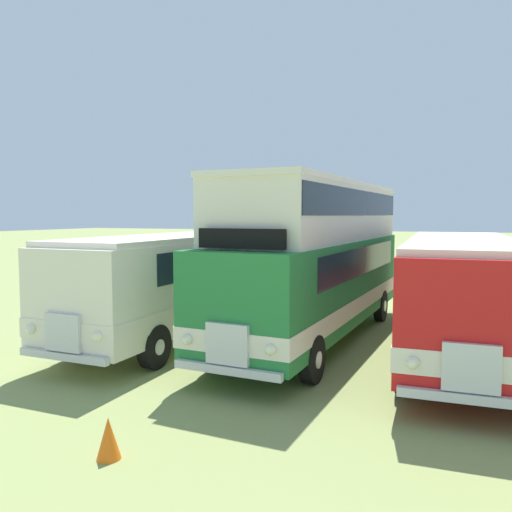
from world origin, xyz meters
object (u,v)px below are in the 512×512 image
at_px(bus_second_in_row, 317,254).
at_px(bus_third_in_row, 461,287).
at_px(bus_first_in_row, 194,274).
at_px(cone_near_end, 109,438).

xyz_separation_m(bus_second_in_row, bus_third_in_row, (3.82, -0.26, -0.72)).
height_order(bus_first_in_row, bus_second_in_row, bus_second_in_row).
distance_m(bus_second_in_row, cone_near_end, 8.56).
bearing_deg(cone_near_end, bus_first_in_row, 110.64).
distance_m(bus_first_in_row, bus_third_in_row, 7.66).
bearing_deg(cone_near_end, bus_second_in_row, 84.11).
bearing_deg(bus_second_in_row, bus_third_in_row, -3.88).
distance_m(bus_first_in_row, cone_near_end, 8.60).
bearing_deg(bus_second_in_row, cone_near_end, -95.89).
bearing_deg(bus_first_in_row, cone_near_end, -69.36).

